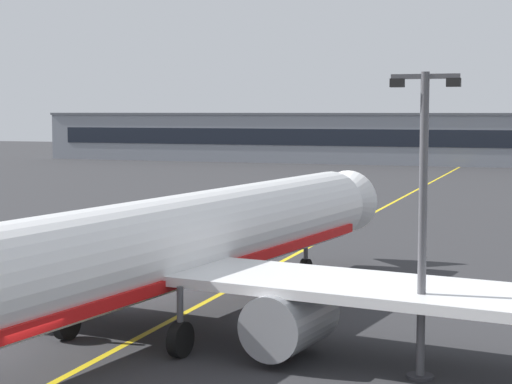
% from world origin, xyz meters
% --- Properties ---
extents(taxiway_centreline, '(0.77, 180.00, 0.01)m').
position_xyz_m(taxiway_centreline, '(0.00, 30.00, 0.00)').
color(taxiway_centreline, yellow).
rests_on(taxiway_centreline, ground).
extents(airliner_foreground, '(32.36, 41.42, 11.65)m').
position_xyz_m(airliner_foreground, '(0.37, 8.71, 3.37)').
color(airliner_foreground, white).
rests_on(airliner_foreground, ground).
extents(apron_lamp_post, '(2.24, 0.90, 10.07)m').
position_xyz_m(apron_lamp_post, '(11.17, 6.88, 5.32)').
color(apron_lamp_post, '#515156').
rests_on(apron_lamp_post, ground).
extents(safety_cone_by_nose_gear, '(0.44, 0.44, 0.55)m').
position_xyz_m(safety_cone_by_nose_gear, '(1.89, 25.07, 0.26)').
color(safety_cone_by_nose_gear, orange).
rests_on(safety_cone_by_nose_gear, ground).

